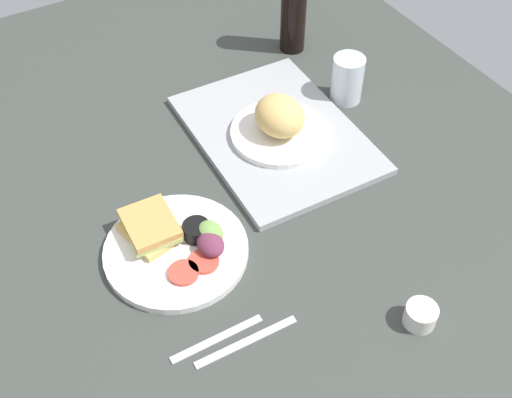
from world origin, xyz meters
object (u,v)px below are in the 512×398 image
Objects in this scene: serving_tray at (276,134)px; soda_bottle at (294,7)px; espresso_cup at (420,315)px; knife at (246,341)px; plate_with_salad at (176,244)px; bread_plate_near at (280,123)px; drinking_glass at (347,79)px; fork at (217,338)px.

serving_tray is 1.90× the size of soda_bottle.
serving_tray is at bearing 176.00° from espresso_cup.
knife is (-11.55, -27.59, -1.75)cm from espresso_cup.
soda_bottle reaches higher than serving_tray.
plate_with_salad is 1.43× the size of knife.
bread_plate_near is 0.80× the size of plate_with_salad.
serving_tray reaches higher than knife.
espresso_cup is (35.22, 29.17, 0.24)cm from plate_with_salad.
serving_tray is 53.07cm from espresso_cup.
espresso_cup is at bearing -23.93° from drinking_glass.
serving_tray is at bearing 54.92° from knife.
soda_bottle is at bearing 129.54° from plate_with_salad.
serving_tray is 2.65× the size of fork.
soda_bottle is at bearing 50.23° from fork.
fork is 5.00cm from knife.
bread_plate_near is 51.74cm from espresso_cup.
espresso_cup is (52.93, -3.70, 1.20)cm from serving_tray.
plate_with_salad is at bearing -63.60° from bread_plate_near.
bread_plate_near is 51.31cm from fork.
fork is (-14.55, -31.59, -1.75)cm from espresso_cup.
bread_plate_near reaches higher than knife.
espresso_cup is at bearing -4.00° from serving_tray.
soda_bottle reaches higher than bread_plate_near.
espresso_cup is 0.29× the size of knife.
bread_plate_near is 1.28× the size of fork.
fork is at bearing -43.63° from bread_plate_near.
plate_with_salad reaches higher than fork.
plate_with_salad reaches higher than espresso_cup.
soda_bottle is 1.39× the size of fork.
bread_plate_near reaches higher than serving_tray.
bread_plate_near is at bearing 116.40° from plate_with_salad.
espresso_cup reaches higher than knife.
bread_plate_near is at bearing 47.52° from fork.
fork is at bearing -40.92° from soda_bottle.
espresso_cup reaches higher than serving_tray.
espresso_cup is 29.96cm from knife.
plate_with_salad is at bearing -61.69° from serving_tray.
drinking_glass is at bearing 102.40° from bread_plate_near.
drinking_glass is at bearing 42.39° from knife.
knife is at bearing -37.62° from soda_bottle.
soda_bottle is at bearing 141.61° from serving_tray.
soda_bottle is (-28.69, 21.67, 6.66)cm from bread_plate_near.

